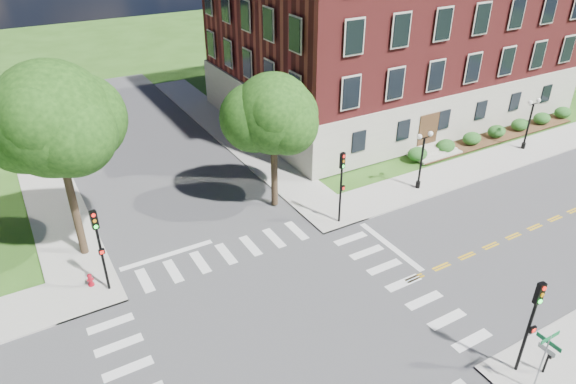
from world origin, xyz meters
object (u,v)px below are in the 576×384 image
traffic_signal_se (532,317)px  push_button_post (547,361)px  traffic_signal_ne (341,179)px  twin_lamp_east (529,121)px  twin_lamp_west (422,157)px  street_sign_pole (545,352)px  traffic_signal_nw (99,241)px  fire_hydrant (90,280)px

traffic_signal_se → push_button_post: bearing=-38.3°
traffic_signal_ne → twin_lamp_east: bearing=4.3°
twin_lamp_west → traffic_signal_ne: bearing=-173.8°
traffic_signal_se → street_sign_pole: (-0.30, -1.07, -0.88)m
traffic_signal_se → twin_lamp_west: (7.55, 14.46, -0.66)m
traffic_signal_se → street_sign_pole: traffic_signal_se is taller
traffic_signal_se → traffic_signal_nw: (-14.10, 14.37, 0.00)m
traffic_signal_ne → traffic_signal_se: bearing=-90.7°
twin_lamp_west → traffic_signal_nw: bearing=-179.8°
push_button_post → fire_hydrant: bearing=134.9°
twin_lamp_east → fire_hydrant: twin_lamp_east is taller
traffic_signal_nw → twin_lamp_west: size_ratio=1.13×
traffic_signal_se → street_sign_pole: bearing=-105.6°
twin_lamp_west → fire_hydrant: (-22.41, 0.65, -2.06)m
traffic_signal_ne → traffic_signal_nw: (-14.26, 0.71, 0.00)m
traffic_signal_nw → push_button_post: traffic_signal_nw is taller
traffic_signal_se → twin_lamp_east: size_ratio=1.13×
traffic_signal_ne → fire_hydrant: traffic_signal_ne is taller
twin_lamp_east → fire_hydrant: 34.60m
street_sign_pole → twin_lamp_east: bearing=39.0°
twin_lamp_east → street_sign_pole: 25.72m
street_sign_pole → fire_hydrant: bearing=132.0°
twin_lamp_west → twin_lamp_east: size_ratio=1.00×
traffic_signal_ne → push_button_post: (0.73, -14.36, -2.39)m
twin_lamp_west → push_button_post: size_ratio=3.53×
traffic_signal_se → traffic_signal_nw: size_ratio=1.00×
twin_lamp_west → twin_lamp_east: 12.15m
street_sign_pole → traffic_signal_se: bearing=74.4°
traffic_signal_ne → twin_lamp_east: 19.58m
traffic_signal_se → push_button_post: (0.89, -0.70, -2.39)m
traffic_signal_nw → push_button_post: size_ratio=4.00×
traffic_signal_se → traffic_signal_ne: size_ratio=1.00×
push_button_post → fire_hydrant: push_button_post is taller
street_sign_pole → traffic_signal_ne: bearing=88.2°
twin_lamp_west → push_button_post: twin_lamp_west is taller
fire_hydrant → twin_lamp_west: bearing=-1.7°
traffic_signal_nw → street_sign_pole: (13.80, -15.44, -0.88)m
twin_lamp_east → street_sign_pole: bearing=-141.0°
traffic_signal_ne → street_sign_pole: bearing=-91.8°
push_button_post → fire_hydrant: (-15.75, 15.82, -0.33)m
street_sign_pole → twin_lamp_west: bearing=63.2°
twin_lamp_east → fire_hydrant: size_ratio=5.64×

